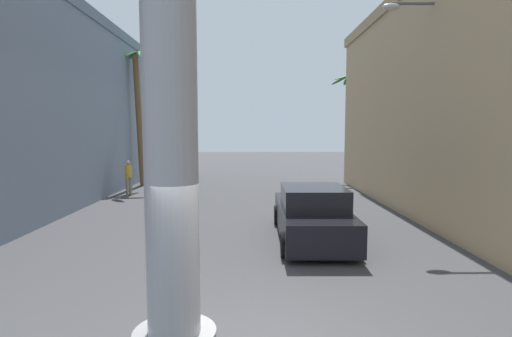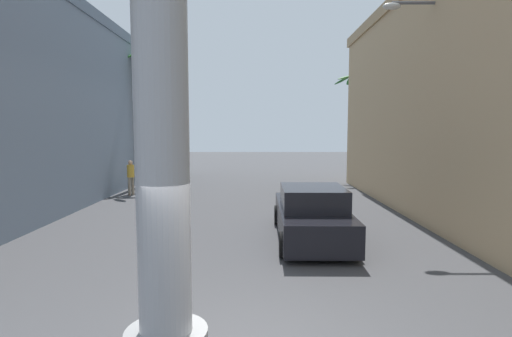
{
  "view_description": "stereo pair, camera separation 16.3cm",
  "coord_description": "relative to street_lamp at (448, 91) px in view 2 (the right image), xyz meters",
  "views": [
    {
      "loc": [
        -0.13,
        -5.15,
        3.11
      ],
      "look_at": [
        0.0,
        4.94,
        2.16
      ],
      "focal_mm": 28.0,
      "sensor_mm": 36.0,
      "label": 1
    },
    {
      "loc": [
        0.03,
        -5.15,
        3.11
      ],
      "look_at": [
        0.0,
        4.94,
        2.16
      ],
      "focal_mm": 28.0,
      "sensor_mm": 36.0,
      "label": 2
    }
  ],
  "objects": [
    {
      "name": "car_lead",
      "position": [
        -4.34,
        -1.32,
        -3.63
      ],
      "size": [
        2.04,
        4.99,
        1.56
      ],
      "color": "black",
      "rests_on": "ground"
    },
    {
      "name": "palm_tree_far_left",
      "position": [
        -12.34,
        10.08,
        0.44
      ],
      "size": [
        3.19,
        3.06,
        7.54
      ],
      "color": "brown",
      "rests_on": "ground"
    },
    {
      "name": "street_lamp",
      "position": [
        0.0,
        0.0,
        0.0
      ],
      "size": [
        2.52,
        0.28,
        7.15
      ],
      "color": "#59595E",
      "rests_on": "ground"
    },
    {
      "name": "ground_plane",
      "position": [
        -5.96,
        2.59,
        -4.33
      ],
      "size": [
        87.9,
        87.9,
        0.0
      ],
      "primitive_type": "plane",
      "color": "#424244"
    },
    {
      "name": "pedestrian_far_left",
      "position": [
        -11.98,
        6.59,
        -3.33
      ],
      "size": [
        0.47,
        0.47,
        1.7
      ],
      "color": "gray",
      "rests_on": "ground"
    },
    {
      "name": "building_left",
      "position": [
        -15.93,
        5.04,
        -0.14
      ],
      "size": [
        6.27,
        24.48,
        8.37
      ],
      "color": "slate",
      "rests_on": "ground"
    },
    {
      "name": "palm_tree_far_right",
      "position": [
        0.29,
        13.17,
        0.27
      ],
      "size": [
        2.55,
        2.65,
        6.74
      ],
      "color": "brown",
      "rests_on": "ground"
    }
  ]
}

